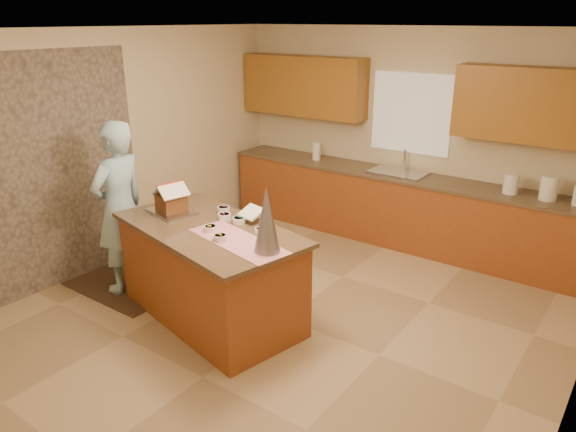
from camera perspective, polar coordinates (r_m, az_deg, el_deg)
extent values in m
plane|color=tan|center=(5.39, -0.39, -10.85)|extent=(5.50, 5.50, 0.00)
plane|color=silver|center=(4.61, -0.48, 19.20)|extent=(5.50, 5.50, 0.00)
plane|color=beige|center=(7.17, 12.85, 8.23)|extent=(5.50, 5.50, 0.00)
plane|color=beige|center=(6.58, -18.38, 6.64)|extent=(5.50, 5.50, 0.00)
plane|color=gray|center=(6.17, -24.11, 4.07)|extent=(0.00, 2.50, 2.50)
cube|color=white|center=(7.08, 12.94, 10.56)|extent=(1.05, 0.03, 1.00)
cube|color=brown|center=(7.14, 11.32, 0.70)|extent=(4.80, 0.60, 0.88)
cube|color=brown|center=(7.00, 11.58, 4.25)|extent=(4.85, 0.63, 0.04)
cube|color=#9A6021|center=(7.66, 1.67, 13.64)|extent=(1.85, 0.35, 0.80)
cube|color=#9A6021|center=(6.46, 25.44, 10.48)|extent=(1.85, 0.35, 0.80)
cube|color=silver|center=(7.01, 11.57, 4.17)|extent=(0.70, 0.45, 0.12)
cylinder|color=silver|center=(7.12, 12.28, 5.80)|extent=(0.03, 0.03, 0.28)
cube|color=brown|center=(5.28, -8.20, -6.16)|extent=(2.01, 1.30, 0.91)
cube|color=brown|center=(5.09, -8.46, -1.37)|extent=(2.11, 1.40, 0.04)
cube|color=#B70D27|center=(4.72, -5.35, -2.67)|extent=(1.09, 0.58, 0.01)
cube|color=silver|center=(5.51, -12.20, 0.47)|extent=(0.54, 0.44, 0.03)
cube|color=white|center=(5.14, -3.94, 0.39)|extent=(0.26, 0.22, 0.10)
cone|color=#A4A2AE|center=(4.40, -2.28, -0.43)|extent=(0.27, 0.27, 0.57)
cube|color=black|center=(6.25, -16.82, -7.06)|extent=(1.24, 0.81, 0.01)
imported|color=#96C0D5|center=(5.86, -17.42, 0.82)|extent=(0.50, 0.70, 1.83)
cylinder|color=white|center=(6.55, 22.59, 3.19)|extent=(0.17, 0.17, 0.23)
cylinder|color=white|center=(6.48, 25.96, 2.68)|extent=(0.19, 0.19, 0.27)
cylinder|color=white|center=(7.54, 3.05, 6.91)|extent=(0.11, 0.11, 0.25)
cube|color=#573616|center=(5.48, -12.27, 1.41)|extent=(0.27, 0.29, 0.17)
cube|color=white|center=(5.49, -12.73, 2.95)|extent=(0.21, 0.31, 0.13)
cube|color=white|center=(5.38, -12.03, 2.64)|extent=(0.21, 0.31, 0.13)
cylinder|color=red|center=(5.42, -12.43, 3.39)|extent=(0.08, 0.29, 0.02)
cylinder|color=#36CDC2|center=(4.86, -2.81, -1.61)|extent=(0.12, 0.12, 0.06)
cylinder|color=#249E66|center=(5.13, -5.23, -0.46)|extent=(0.12, 0.12, 0.06)
cylinder|color=#8F3193|center=(5.43, -6.87, 0.69)|extent=(0.12, 0.12, 0.06)
cylinder|color=#C52254|center=(5.24, -6.75, -0.06)|extent=(0.12, 0.12, 0.06)
cylinder|color=gold|center=(4.74, -7.20, -2.31)|extent=(0.12, 0.12, 0.06)
cylinder|color=yellow|center=(4.96, -8.23, -1.35)|extent=(0.12, 0.12, 0.06)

